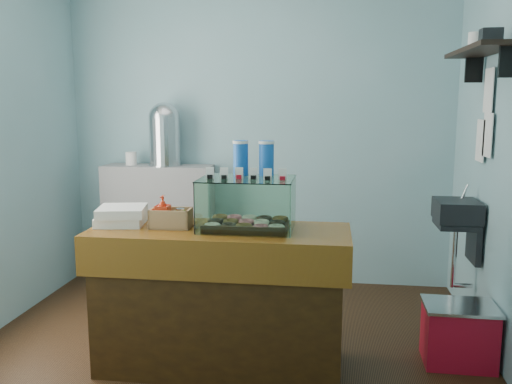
# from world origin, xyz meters

# --- Properties ---
(ground) EXTENTS (3.50, 3.50, 0.00)m
(ground) POSITION_xyz_m (0.00, 0.00, 0.00)
(ground) COLOR black
(ground) RESTS_ON ground
(room_shell) EXTENTS (3.54, 3.04, 2.82)m
(room_shell) POSITION_xyz_m (0.03, 0.01, 1.71)
(room_shell) COLOR #7BACB3
(room_shell) RESTS_ON ground
(counter) EXTENTS (1.60, 0.60, 0.90)m
(counter) POSITION_xyz_m (0.00, -0.25, 0.46)
(counter) COLOR #40250C
(counter) RESTS_ON ground
(back_shelf) EXTENTS (1.00, 0.32, 1.10)m
(back_shelf) POSITION_xyz_m (-0.90, 1.32, 0.55)
(back_shelf) COLOR gray
(back_shelf) RESTS_ON ground
(display_case) EXTENTS (0.58, 0.42, 0.53)m
(display_case) POSITION_xyz_m (0.17, -0.17, 1.07)
(display_case) COLOR #361F10
(display_case) RESTS_ON counter
(condiment_crate) EXTENTS (0.25, 0.16, 0.20)m
(condiment_crate) POSITION_xyz_m (-0.32, -0.25, 0.97)
(condiment_crate) COLOR tan
(condiment_crate) RESTS_ON counter
(pastry_boxes) EXTENTS (0.35, 0.34, 0.12)m
(pastry_boxes) POSITION_xyz_m (-0.64, -0.21, 0.96)
(pastry_boxes) COLOR white
(pastry_boxes) RESTS_ON counter
(coffee_urn) EXTENTS (0.31, 0.31, 0.57)m
(coffee_urn) POSITION_xyz_m (-0.82, 1.32, 1.40)
(coffee_urn) COLOR silver
(coffee_urn) RESTS_ON back_shelf
(red_cooler) EXTENTS (0.46, 0.35, 0.40)m
(red_cooler) POSITION_xyz_m (1.51, -0.00, 0.20)
(red_cooler) COLOR red
(red_cooler) RESTS_ON ground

